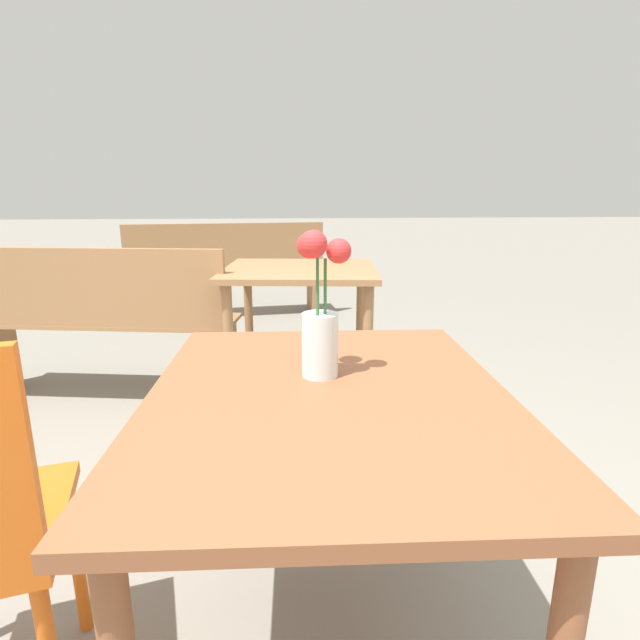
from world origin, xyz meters
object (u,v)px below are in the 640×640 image
flower_vase (320,322)px  bench_near (97,321)px  bench_middle (227,266)px  table_front (329,433)px  table_back (301,290)px

flower_vase → bench_near: (-1.07, 1.56, -0.39)m
flower_vase → bench_middle: bearing=99.6°
table_front → table_back: table_back is taller
table_back → bench_middle: bearing=107.3°
table_front → bench_middle: size_ratio=0.56×
table_front → bench_near: (-1.08, 1.65, -0.16)m
flower_vase → bench_near: size_ratio=0.23×
flower_vase → bench_middle: 3.48m
table_front → bench_middle: 3.56m
table_front → bench_near: bench_near is taller
table_front → table_back: (0.00, 1.61, -0.00)m
flower_vase → bench_near: flower_vase is taller
table_back → table_front: bearing=-90.2°
bench_middle → table_front: bearing=-80.5°
bench_near → bench_middle: same height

